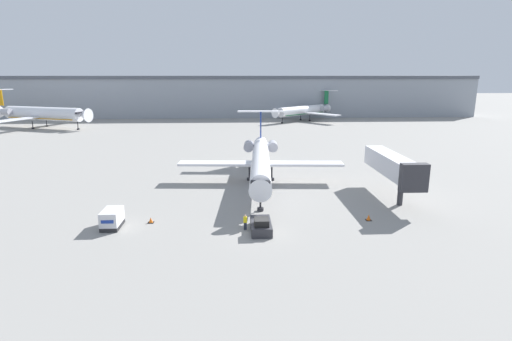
{
  "coord_description": "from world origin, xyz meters",
  "views": [
    {
      "loc": [
        -2.7,
        -39.27,
        16.45
      ],
      "look_at": [
        0.0,
        13.87,
        3.49
      ],
      "focal_mm": 28.0,
      "sensor_mm": 36.0,
      "label": 1
    }
  ],
  "objects_px": {
    "pushback_tug": "(261,225)",
    "worker_near_tug": "(245,222)",
    "luggage_cart": "(112,219)",
    "airplane_parked_far_right": "(41,114)",
    "airplane_parked_far_left": "(304,110)",
    "jet_bridge": "(393,166)",
    "traffic_cone_right": "(369,217)",
    "traffic_cone_left": "(151,220)",
    "airplane_main": "(261,160)"
  },
  "relations": [
    {
      "from": "pushback_tug",
      "to": "worker_near_tug",
      "type": "height_order",
      "value": "pushback_tug"
    },
    {
      "from": "luggage_cart",
      "to": "airplane_parked_far_right",
      "type": "distance_m",
      "value": 96.72
    },
    {
      "from": "airplane_parked_far_left",
      "to": "jet_bridge",
      "type": "distance_m",
      "value": 90.76
    },
    {
      "from": "traffic_cone_right",
      "to": "jet_bridge",
      "type": "bearing_deg",
      "value": 55.55
    },
    {
      "from": "worker_near_tug",
      "to": "airplane_parked_far_left",
      "type": "relative_size",
      "value": 0.07
    },
    {
      "from": "traffic_cone_right",
      "to": "worker_near_tug",
      "type": "bearing_deg",
      "value": -171.59
    },
    {
      "from": "pushback_tug",
      "to": "traffic_cone_left",
      "type": "distance_m",
      "value": 12.69
    },
    {
      "from": "airplane_main",
      "to": "traffic_cone_left",
      "type": "xyz_separation_m",
      "value": [
        -13.51,
        -16.96,
        -3.22
      ]
    },
    {
      "from": "luggage_cart",
      "to": "airplane_parked_far_left",
      "type": "xyz_separation_m",
      "value": [
        38.0,
        99.78,
        2.7
      ]
    },
    {
      "from": "jet_bridge",
      "to": "traffic_cone_left",
      "type": "bearing_deg",
      "value": -165.5
    },
    {
      "from": "luggage_cart",
      "to": "traffic_cone_left",
      "type": "distance_m",
      "value": 4.15
    },
    {
      "from": "pushback_tug",
      "to": "traffic_cone_right",
      "type": "distance_m",
      "value": 12.84
    },
    {
      "from": "worker_near_tug",
      "to": "airplane_parked_far_left",
      "type": "xyz_separation_m",
      "value": [
        23.44,
        101.23,
        2.82
      ]
    },
    {
      "from": "luggage_cart",
      "to": "airplane_parked_far_left",
      "type": "distance_m",
      "value": 106.81
    },
    {
      "from": "worker_near_tug",
      "to": "airplane_parked_far_left",
      "type": "height_order",
      "value": "airplane_parked_far_left"
    },
    {
      "from": "airplane_main",
      "to": "jet_bridge",
      "type": "height_order",
      "value": "airplane_main"
    },
    {
      "from": "traffic_cone_right",
      "to": "airplane_parked_far_right",
      "type": "xyz_separation_m",
      "value": [
        -75.07,
        84.22,
        4.09
      ]
    },
    {
      "from": "worker_near_tug",
      "to": "jet_bridge",
      "type": "xyz_separation_m",
      "value": [
        20.04,
        10.54,
        3.57
      ]
    },
    {
      "from": "traffic_cone_left",
      "to": "traffic_cone_right",
      "type": "bearing_deg",
      "value": -1.13
    },
    {
      "from": "airplane_parked_far_left",
      "to": "airplane_parked_far_right",
      "type": "relative_size",
      "value": 0.74
    },
    {
      "from": "worker_near_tug",
      "to": "traffic_cone_left",
      "type": "xyz_separation_m",
      "value": [
        -10.64,
        2.6,
        -0.59
      ]
    },
    {
      "from": "luggage_cart",
      "to": "airplane_parked_far_left",
      "type": "relative_size",
      "value": 0.13
    },
    {
      "from": "traffic_cone_right",
      "to": "jet_bridge",
      "type": "relative_size",
      "value": 0.05
    },
    {
      "from": "traffic_cone_left",
      "to": "airplane_parked_far_right",
      "type": "bearing_deg",
      "value": 120.93
    },
    {
      "from": "airplane_main",
      "to": "airplane_parked_far_right",
      "type": "distance_m",
      "value": 92.27
    },
    {
      "from": "worker_near_tug",
      "to": "airplane_parked_far_left",
      "type": "bearing_deg",
      "value": 76.96
    },
    {
      "from": "pushback_tug",
      "to": "worker_near_tug",
      "type": "distance_m",
      "value": 1.75
    },
    {
      "from": "luggage_cart",
      "to": "worker_near_tug",
      "type": "distance_m",
      "value": 14.63
    },
    {
      "from": "luggage_cart",
      "to": "traffic_cone_right",
      "type": "xyz_separation_m",
      "value": [
        28.82,
        0.66,
        -0.67
      ]
    },
    {
      "from": "airplane_main",
      "to": "traffic_cone_left",
      "type": "relative_size",
      "value": 48.29
    },
    {
      "from": "worker_near_tug",
      "to": "airplane_parked_far_right",
      "type": "height_order",
      "value": "airplane_parked_far_right"
    },
    {
      "from": "pushback_tug",
      "to": "traffic_cone_right",
      "type": "height_order",
      "value": "pushback_tug"
    },
    {
      "from": "worker_near_tug",
      "to": "traffic_cone_left",
      "type": "bearing_deg",
      "value": 166.27
    },
    {
      "from": "worker_near_tug",
      "to": "traffic_cone_left",
      "type": "height_order",
      "value": "worker_near_tug"
    },
    {
      "from": "airplane_main",
      "to": "worker_near_tug",
      "type": "relative_size",
      "value": 19.07
    },
    {
      "from": "worker_near_tug",
      "to": "traffic_cone_right",
      "type": "bearing_deg",
      "value": 8.41
    },
    {
      "from": "traffic_cone_left",
      "to": "pushback_tug",
      "type": "bearing_deg",
      "value": -13.86
    },
    {
      "from": "airplane_parked_far_left",
      "to": "airplane_main",
      "type": "bearing_deg",
      "value": -104.14
    },
    {
      "from": "worker_near_tug",
      "to": "traffic_cone_left",
      "type": "distance_m",
      "value": 10.97
    },
    {
      "from": "airplane_main",
      "to": "airplane_parked_far_left",
      "type": "distance_m",
      "value": 84.21
    },
    {
      "from": "airplane_main",
      "to": "worker_near_tug",
      "type": "height_order",
      "value": "airplane_main"
    },
    {
      "from": "jet_bridge",
      "to": "airplane_main",
      "type": "bearing_deg",
      "value": 152.26
    },
    {
      "from": "worker_near_tug",
      "to": "jet_bridge",
      "type": "distance_m",
      "value": 22.92
    },
    {
      "from": "airplane_parked_far_left",
      "to": "jet_bridge",
      "type": "xyz_separation_m",
      "value": [
        -3.4,
        -90.69,
        0.75
      ]
    },
    {
      "from": "luggage_cart",
      "to": "worker_near_tug",
      "type": "relative_size",
      "value": 1.91
    },
    {
      "from": "airplane_main",
      "to": "traffic_cone_right",
      "type": "distance_m",
      "value": 21.08
    },
    {
      "from": "airplane_main",
      "to": "traffic_cone_right",
      "type": "xyz_separation_m",
      "value": [
        11.39,
        -17.46,
        -3.17
      ]
    },
    {
      "from": "pushback_tug",
      "to": "airplane_parked_far_left",
      "type": "height_order",
      "value": "airplane_parked_far_left"
    },
    {
      "from": "airplane_main",
      "to": "luggage_cart",
      "type": "relative_size",
      "value": 9.99
    },
    {
      "from": "airplane_parked_far_left",
      "to": "airplane_parked_far_right",
      "type": "bearing_deg",
      "value": -169.97
    }
  ]
}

